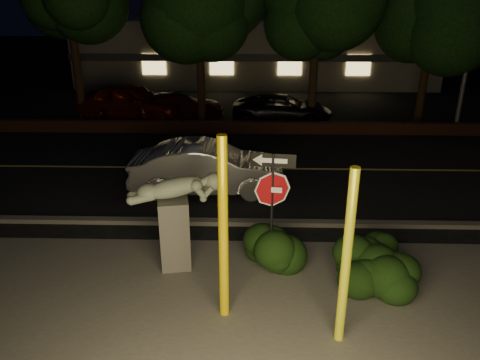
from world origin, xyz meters
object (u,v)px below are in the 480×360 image
signpost (272,190)px  yellow_pole_left (223,232)px  parked_car_darkred (179,106)px  yellow_pole_right (346,260)px  sculpture (175,211)px  silver_sedan (207,168)px  parked_car_dark (283,109)px  parked_car_red (131,102)px

signpost → yellow_pole_left: bearing=-113.7°
parked_car_darkred → signpost: bearing=172.6°
yellow_pole_right → parked_car_darkred: size_ratio=0.76×
sculpture → parked_car_darkred: 12.87m
sculpture → silver_sedan: 4.21m
yellow_pole_left → yellow_pole_right: bearing=-17.2°
yellow_pole_right → silver_sedan: (-2.89, 6.43, -0.86)m
sculpture → parked_car_dark: bearing=66.1°
signpost → parked_car_darkred: (-3.88, 12.83, -1.30)m
sculpture → silver_sedan: (0.28, 4.16, -0.58)m
yellow_pole_left → silver_sedan: 5.95m
sculpture → signpost: bearing=-13.4°
silver_sedan → parked_car_dark: size_ratio=1.01×
sculpture → parked_car_red: (-4.04, 12.44, -0.48)m
yellow_pole_left → parked_car_dark: bearing=82.4°
parked_car_darkred → parked_car_dark: parked_car_dark is taller
parked_car_red → yellow_pole_left: bearing=-149.9°
yellow_pole_left → parked_car_darkred: yellow_pole_left is taller
signpost → sculpture: (-2.04, 0.11, -0.58)m
signpost → parked_car_dark: 12.43m
yellow_pole_left → parked_car_dark: yellow_pole_left is taller
silver_sedan → parked_car_dark: silver_sedan is taller
sculpture → parked_car_red: bearing=97.8°
sculpture → parked_car_darkred: bearing=88.0°
yellow_pole_right → parked_car_red: size_ratio=0.64×
yellow_pole_right → parked_car_darkred: yellow_pole_right is taller
yellow_pole_right → parked_car_darkred: 15.84m
parked_car_red → parked_car_dark: bearing=-81.9°
yellow_pole_left → signpost: 1.79m
parked_car_red → parked_car_darkred: bearing=-72.9°
parked_car_darkred → silver_sedan: bearing=169.7°
yellow_pole_left → sculpture: (-1.13, 1.65, -0.43)m
sculpture → parked_car_darkred: sculpture is taller
sculpture → parked_car_red: sculpture is taller
signpost → parked_car_dark: bearing=92.6°
yellow_pole_left → signpost: (0.91, 1.53, 0.15)m
sculpture → parked_car_dark: sculpture is taller
yellow_pole_left → yellow_pole_right: 2.15m
sculpture → parked_car_darkred: (-1.84, 12.72, -0.72)m
parked_car_red → silver_sedan: bearing=-142.5°
signpost → parked_car_darkred: size_ratio=0.63×
yellow_pole_left → parked_car_darkred: 14.71m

